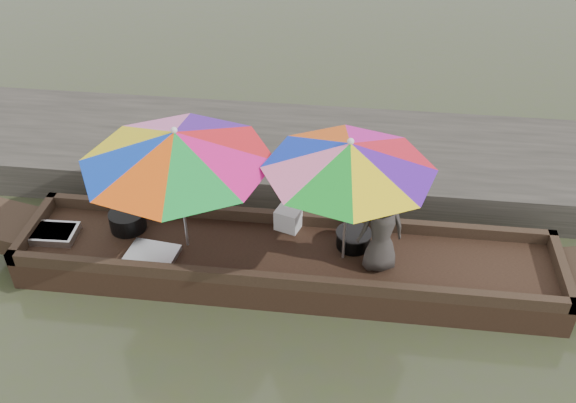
# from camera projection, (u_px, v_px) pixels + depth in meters

# --- Properties ---
(water) EXTENTS (80.00, 80.00, 0.00)m
(water) POSITION_uv_depth(u_px,v_px,m) (287.00, 275.00, 7.51)
(water) COLOR #374123
(water) RESTS_ON ground
(dock) EXTENTS (22.00, 2.20, 0.50)m
(dock) POSITION_uv_depth(u_px,v_px,m) (306.00, 157.00, 9.12)
(dock) COLOR #2D2B26
(dock) RESTS_ON ground
(boat_hull) EXTENTS (6.13, 1.20, 0.35)m
(boat_hull) POSITION_uv_depth(u_px,v_px,m) (287.00, 264.00, 7.40)
(boat_hull) COLOR black
(boat_hull) RESTS_ON water
(cooking_pot) EXTENTS (0.43, 0.43, 0.23)m
(cooking_pot) POSITION_uv_depth(u_px,v_px,m) (128.00, 220.00, 7.60)
(cooking_pot) COLOR black
(cooking_pot) RESTS_ON boat_hull
(tray_crayfish) EXTENTS (0.58, 0.41, 0.09)m
(tray_crayfish) POSITION_uv_depth(u_px,v_px,m) (52.00, 233.00, 7.50)
(tray_crayfish) COLOR silver
(tray_crayfish) RESTS_ON boat_hull
(tray_scallop) EXTENTS (0.61, 0.45, 0.06)m
(tray_scallop) POSITION_uv_depth(u_px,v_px,m) (152.00, 254.00, 7.24)
(tray_scallop) COLOR silver
(tray_scallop) RESTS_ON boat_hull
(charcoal_grill) EXTENTS (0.39, 0.39, 0.18)m
(charcoal_grill) POSITION_uv_depth(u_px,v_px,m) (353.00, 239.00, 7.34)
(charcoal_grill) COLOR black
(charcoal_grill) RESTS_ON boat_hull
(supply_bag) EXTENTS (0.33, 0.30, 0.26)m
(supply_bag) POSITION_uv_depth(u_px,v_px,m) (288.00, 219.00, 7.59)
(supply_bag) COLOR silver
(supply_bag) RESTS_ON boat_hull
(vendor) EXTENTS (0.57, 0.44, 1.02)m
(vendor) POSITION_uv_depth(u_px,v_px,m) (381.00, 230.00, 6.81)
(vendor) COLOR #302B28
(vendor) RESTS_ON boat_hull
(umbrella_bow) EXTENTS (2.32, 2.32, 1.55)m
(umbrella_bow) POSITION_uv_depth(u_px,v_px,m) (181.00, 190.00, 6.95)
(umbrella_bow) COLOR red
(umbrella_bow) RESTS_ON boat_hull
(umbrella_stern) EXTENTS (1.98, 1.98, 1.55)m
(umbrella_stern) POSITION_uv_depth(u_px,v_px,m) (347.00, 202.00, 6.78)
(umbrella_stern) COLOR red
(umbrella_stern) RESTS_ON boat_hull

